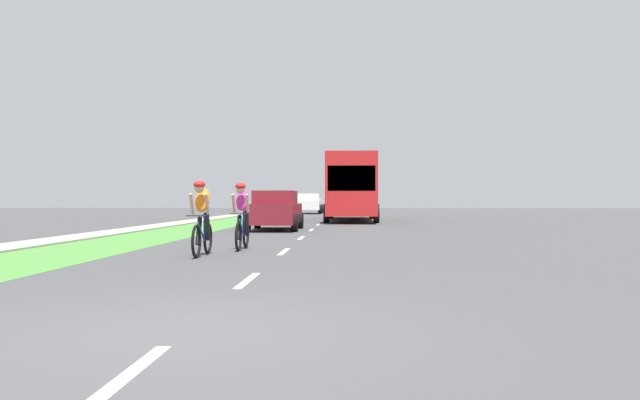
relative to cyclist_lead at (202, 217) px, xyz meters
The scene contains 9 objects.
ground_plane 12.58m from the cyclist_lead, 82.64° to the left, with size 120.00×120.00×0.00m, color #424244.
grass_verge 12.89m from the cyclist_lead, 104.54° to the left, with size 2.71×70.00×0.01m, color #478438.
sidewalk_concrete 13.53m from the cyclist_lead, 112.84° to the left, with size 1.32×70.00×0.10m, color #9E998E.
lane_markings_center 16.55m from the cyclist_lead, 84.42° to the left, with size 0.12×52.71×0.01m.
cyclist_lead is the anchor object (origin of this frame).
cyclist_trailing 1.80m from the cyclist_lead, 71.97° to the left, with size 0.42×1.72×1.58m.
sedan_maroon 11.26m from the cyclist_lead, 88.97° to the left, with size 1.98×4.30×1.52m.
bus_red 22.59m from the cyclist_lead, 81.91° to the left, with size 2.78×11.60×3.48m.
pickup_white 38.81m from the cyclist_lead, 90.43° to the left, with size 2.22×5.10×1.64m.
Camera 1 is at (1.51, -5.61, 1.20)m, focal length 35.53 mm.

